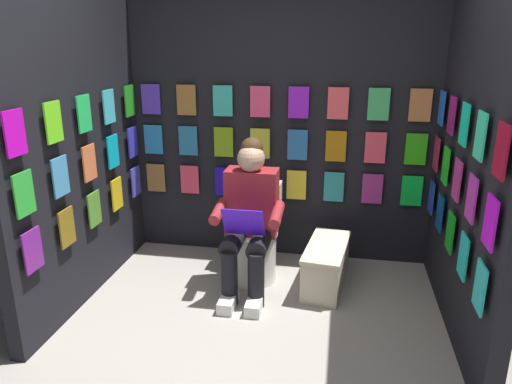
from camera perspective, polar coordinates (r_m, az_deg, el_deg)
display_wall_back at (r=4.20m, az=2.89°, el=8.04°), size 2.71×0.14×2.39m
display_wall_left at (r=3.31m, az=24.49°, el=3.86°), size 0.14×1.87×2.39m
display_wall_right at (r=3.71m, az=-20.54°, el=5.69°), size 0.14×1.87×2.39m
toilet at (r=3.97m, az=-0.19°, el=-5.57°), size 0.41×0.55×0.77m
person_reading at (r=3.66m, az=-0.83°, el=-3.01°), size 0.53×0.68×1.19m
comic_longbox_near at (r=3.89m, az=8.30°, el=-8.64°), size 0.38×0.73×0.36m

